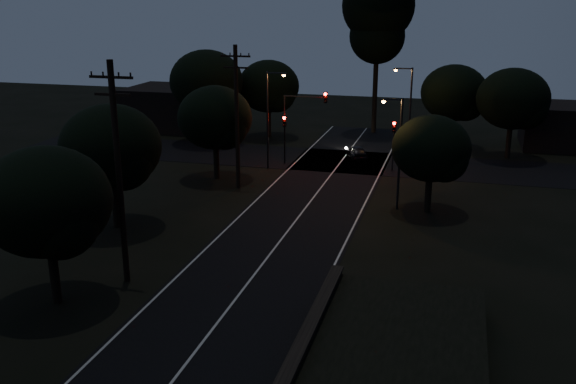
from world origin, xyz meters
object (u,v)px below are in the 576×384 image
Objects in this scene: utility_pole_far at (237,115)px; signal_right at (394,137)px; signal_left at (285,131)px; signal_mast at (304,114)px; utility_pole_mid at (119,171)px; streetlight_b at (408,107)px; tall_pine at (378,15)px; car at (357,152)px; streetlight_a at (270,113)px; streetlight_c at (397,146)px.

signal_right is (10.60, 7.99, -2.65)m from utility_pole_far.
signal_left is 2.26m from signal_mast.
signal_mast is (3.09, 24.99, -1.40)m from utility_pole_mid.
streetlight_b is at bearing 46.70° from utility_pole_far.
utility_pole_far is at bearing -143.00° from signal_right.
tall_pine is 4.96× the size of car.
tall_pine is 2.64× the size of signal_mast.
utility_pole_mid is 23.04m from streetlight_a.
streetlight_c is at bearing 86.47° from car.
utility_pole_far is 14.30m from car.
utility_pole_far is 1.31× the size of streetlight_b.
tall_pine is at bearing 69.64° from streetlight_a.
signal_right is 0.66× the size of signal_mast.
streetlight_a is 1.07× the size of streetlight_c.
signal_right is at bearing 97.02° from streetlight_c.
streetlight_b is (4.31, -11.00, -7.28)m from tall_pine.
tall_pine is 4.03× the size of signal_right.
utility_pole_mid is at bearing -93.21° from signal_left.
tall_pine reaches higher than streetlight_c.
tall_pine reaches higher than signal_right.
utility_pole_mid is 25.22m from signal_mast.
signal_mast is (-7.51, 0.00, 1.50)m from signal_right.
tall_pine is 16.23m from car.
streetlight_b is at bearing 80.00° from signal_right.
tall_pine is at bearing 103.49° from signal_right.
signal_mast is 6.47m from car.
streetlight_a and streetlight_b have the same top height.
utility_pole_mid is 2.68× the size of signal_right.
streetlight_a is (0.69, 6.00, -0.85)m from utility_pole_far.
streetlight_c is at bearing -9.60° from utility_pole_far.
signal_mast is 0.83× the size of streetlight_c.
utility_pole_mid is 1.05× the size of utility_pole_far.
tall_pine is 17.26m from signal_mast.
signal_left is 0.51× the size of streetlight_b.
car is (6.40, 5.40, -4.07)m from streetlight_a.
utility_pole_mid is 1.47× the size of streetlight_c.
signal_left is 0.55× the size of streetlight_c.
utility_pole_far is at bearing -106.93° from tall_pine.
signal_mast is 13.28m from streetlight_c.
signal_right is at bearing -0.03° from signal_mast.
utility_pole_mid reaches higher than signal_left.
utility_pole_far is 0.64× the size of tall_pine.
streetlight_b is (10.61, 6.00, 0.00)m from streetlight_a.
signal_left is at bearing 86.79° from utility_pole_mid.
streetlight_b is at bearing 25.99° from signal_mast.
streetlight_b is at bearing 68.70° from utility_pole_mid.
utility_pole_far is (0.00, 17.00, -0.25)m from utility_pole_mid.
utility_pole_mid is 3.30× the size of car.
signal_mast is at bearing 131.19° from streetlight_c.
signal_right is 0.55× the size of streetlight_c.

